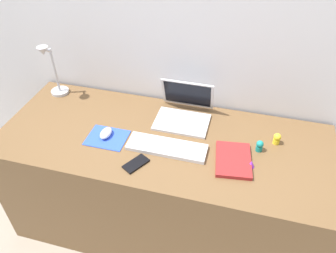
% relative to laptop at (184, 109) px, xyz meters
% --- Properties ---
extents(ground_plane, '(6.00, 6.00, 0.00)m').
position_rel_laptop_xyz_m(ground_plane, '(-0.06, -0.22, -0.79)').
color(ground_plane, gray).
extents(back_wall, '(2.99, 0.05, 1.43)m').
position_rel_laptop_xyz_m(back_wall, '(-0.06, 0.18, -0.08)').
color(back_wall, silver).
rests_on(back_wall, ground_plane).
extents(desk, '(1.79, 0.71, 0.74)m').
position_rel_laptop_xyz_m(desk, '(-0.06, -0.22, -0.42)').
color(desk, brown).
rests_on(desk, ground_plane).
extents(laptop, '(0.30, 0.28, 0.21)m').
position_rel_laptop_xyz_m(laptop, '(0.00, 0.00, 0.00)').
color(laptop, silver).
rests_on(laptop, desk).
extents(keyboard, '(0.41, 0.13, 0.02)m').
position_rel_laptop_xyz_m(keyboard, '(-0.03, -0.29, -0.04)').
color(keyboard, silver).
rests_on(keyboard, desk).
extents(mousepad, '(0.21, 0.17, 0.00)m').
position_rel_laptop_xyz_m(mousepad, '(-0.36, -0.29, -0.05)').
color(mousepad, blue).
rests_on(mousepad, desk).
extents(mouse, '(0.06, 0.10, 0.03)m').
position_rel_laptop_xyz_m(mouse, '(-0.37, -0.27, -0.03)').
color(mouse, silver).
rests_on(mouse, mousepad).
extents(cell_phone, '(0.12, 0.14, 0.01)m').
position_rel_laptop_xyz_m(cell_phone, '(-0.14, -0.43, -0.05)').
color(cell_phone, black).
rests_on(cell_phone, desk).
extents(desk_lamp, '(0.11, 0.15, 0.35)m').
position_rel_laptop_xyz_m(desk_lamp, '(-0.82, 0.01, 0.11)').
color(desk_lamp, '#B7B7BC').
rests_on(desk_lamp, desk).
extents(notebook_pad, '(0.20, 0.26, 0.02)m').
position_rel_laptop_xyz_m(notebook_pad, '(0.31, -0.29, -0.04)').
color(notebook_pad, maroon).
rests_on(notebook_pad, desk).
extents(toy_figurine_purple, '(0.03, 0.03, 0.04)m').
position_rel_laptop_xyz_m(toy_figurine_purple, '(0.40, -0.30, -0.03)').
color(toy_figurine_purple, purple).
rests_on(toy_figurine_purple, desk).
extents(toy_figurine_teal, '(0.04, 0.04, 0.06)m').
position_rel_laptop_xyz_m(toy_figurine_teal, '(0.43, -0.18, -0.02)').
color(toy_figurine_teal, teal).
rests_on(toy_figurine_teal, desk).
extents(toy_figurine_yellow, '(0.04, 0.04, 0.06)m').
position_rel_laptop_xyz_m(toy_figurine_yellow, '(0.52, -0.10, -0.02)').
color(toy_figurine_yellow, yellow).
rests_on(toy_figurine_yellow, desk).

